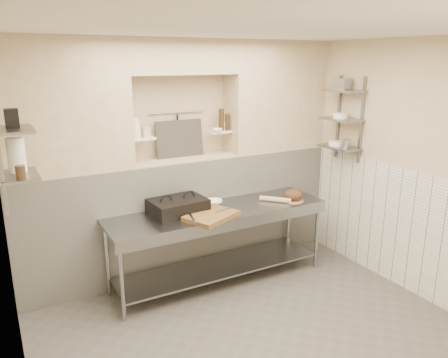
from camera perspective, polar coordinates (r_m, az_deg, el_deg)
floor at (r=4.47m, az=4.84°, el=-20.58°), size 4.00×3.90×0.10m
ceiling at (r=3.63m, az=5.92°, el=19.73°), size 4.00×3.90×0.10m
wall_left at (r=3.21m, az=-27.02°, el=-7.79°), size 0.10×3.90×2.80m
wall_right at (r=5.20m, az=24.41°, el=0.98°), size 0.10×3.90×2.80m
wall_back at (r=5.51m, az=-6.37°, el=3.04°), size 4.00×0.10×2.80m
backwall_lower at (r=5.49m, az=-5.15°, el=-4.61°), size 4.00×0.40×1.40m
alcove_sill at (r=5.29m, az=-5.33°, el=2.64°), size 1.30×0.40×0.02m
backwall_pillar_left at (r=4.81m, az=-20.32°, el=8.84°), size 1.35×0.40×1.40m
backwall_pillar_right at (r=5.83m, az=6.72°, el=10.65°), size 1.35×0.40×1.40m
backwall_header at (r=5.16m, az=-5.67°, el=15.64°), size 1.30×0.40×0.40m
wainscot_left at (r=3.52m, az=-24.56°, el=-18.22°), size 0.02×3.90×1.40m
wainscot_right at (r=5.36m, az=23.19°, el=-6.36°), size 0.02×3.90×1.40m
alcove_shelf_left at (r=5.06m, az=-10.63°, el=5.21°), size 0.28×0.16×0.02m
alcove_shelf_right at (r=5.45m, az=-0.56°, el=6.19°), size 0.28×0.16×0.02m
utensil_rail at (r=5.35m, az=-6.21°, el=8.64°), size 0.70×0.02×0.02m
hanging_steel at (r=5.36m, az=-6.08°, el=6.81°), size 0.02×0.02×0.30m
splash_panel at (r=5.33m, az=-5.82°, el=5.26°), size 0.60×0.08×0.45m
shelf_rail_left_b at (r=3.91m, az=-27.20°, el=2.31°), size 0.03×0.03×0.95m
wall_shelf_left_lower at (r=4.16m, az=-25.14°, el=0.40°), size 0.30×0.50×0.02m
wall_shelf_left_upper at (r=4.08m, az=-25.77°, el=5.83°), size 0.30×0.50×0.03m
shelf_rail_right_a at (r=5.88m, az=14.72°, el=7.85°), size 0.03×0.03×1.05m
shelf_rail_right_b at (r=5.60m, az=17.53°, el=7.29°), size 0.03×0.03×1.05m
wall_shelf_right_lower at (r=5.70m, az=14.86°, el=4.05°), size 0.30×0.50×0.02m
wall_shelf_right_mid at (r=5.65m, az=15.10°, el=7.53°), size 0.30×0.50×0.02m
wall_shelf_right_upper at (r=5.61m, az=15.35°, el=11.07°), size 0.30×0.50×0.03m
prep_table at (r=5.11m, az=-0.63°, el=-6.80°), size 2.60×0.70×0.90m
panini_press at (r=4.92m, az=-6.04°, el=-3.55°), size 0.64×0.49×0.16m
cutting_board at (r=4.76m, az=-1.68°, el=-4.86°), size 0.67×0.58×0.05m
knife_blade at (r=4.88m, az=0.09°, el=-4.03°), size 0.28×0.10×0.01m
tongs at (r=4.63m, az=-4.18°, el=-5.03°), size 0.08×0.27×0.02m
mixing_bowl at (r=5.20m, az=-1.39°, el=-3.05°), size 0.28×0.28×0.05m
rolling_pin at (r=5.33m, az=6.72°, el=-2.66°), size 0.31×0.32×0.06m
bread_board at (r=5.39m, az=9.07°, el=-2.78°), size 0.24×0.24×0.01m
bread_loaf at (r=5.37m, az=9.10°, el=-2.04°), size 0.22×0.22×0.13m
bottle_soap at (r=5.01m, az=-11.47°, el=6.83°), size 0.11×0.11×0.28m
jar_alcove at (r=5.06m, az=-10.16°, el=6.08°), size 0.08×0.08×0.12m
bowl_alcove at (r=5.36m, az=-0.91°, el=6.39°), size 0.18×0.18×0.04m
condiment_a at (r=5.46m, az=0.46°, el=7.45°), size 0.06×0.06×0.21m
condiment_b at (r=5.46m, az=-0.34°, el=7.76°), size 0.07×0.07×0.27m
condiment_c at (r=5.51m, az=-0.03°, el=6.98°), size 0.06×0.06×0.11m
jug_left at (r=4.22m, az=-25.49°, el=2.84°), size 0.15×0.15×0.30m
jar_left at (r=3.95m, az=-25.04°, el=0.77°), size 0.08×0.08×0.12m
box_left_upper at (r=4.13m, az=-25.98°, el=7.18°), size 0.12×0.12×0.16m
bowl_right at (r=5.75m, az=14.42°, el=4.56°), size 0.18×0.18×0.05m
canister_right at (r=5.61m, az=15.67°, el=4.49°), size 0.10×0.10×0.10m
bowl_right_mid at (r=5.66m, az=14.96°, el=8.03°), size 0.18×0.18×0.07m
basket_right at (r=5.65m, az=14.98°, el=11.93°), size 0.22×0.25×0.13m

